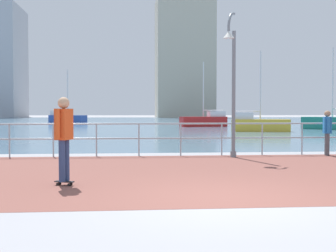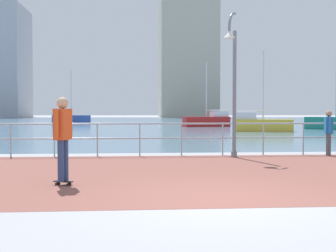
% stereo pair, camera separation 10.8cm
% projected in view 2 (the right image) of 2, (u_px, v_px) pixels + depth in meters
% --- Properties ---
extents(ground, '(220.00, 220.00, 0.00)m').
position_uv_depth(ground, '(151.00, 125.00, 47.03)').
color(ground, '#9E9EA3').
extents(brick_paving, '(28.00, 7.69, 0.01)m').
position_uv_depth(brick_paving, '(198.00, 172.00, 10.29)').
color(brick_paving, brown).
rests_on(brick_paving, ground).
extents(harbor_water, '(180.00, 88.00, 0.00)m').
position_uv_depth(harbor_water, '(148.00, 122.00, 58.98)').
color(harbor_water, slate).
rests_on(harbor_water, ground).
extents(waterfront_railing, '(25.25, 0.06, 1.11)m').
position_uv_depth(waterfront_railing, '(181.00, 133.00, 14.10)').
color(waterfront_railing, '#9EADB7').
rests_on(waterfront_railing, ground).
extents(lamppost, '(0.56, 0.74, 4.67)m').
position_uv_depth(lamppost, '(233.00, 77.00, 13.40)').
color(lamppost, slate).
rests_on(lamppost, ground).
extents(skateboarder, '(0.41, 0.55, 1.78)m').
position_uv_depth(skateboarder, '(63.00, 132.00, 8.43)').
color(skateboarder, black).
rests_on(skateboarder, ground).
extents(bystander, '(0.32, 0.55, 1.52)m').
position_uv_depth(bystander, '(329.00, 129.00, 14.10)').
color(bystander, '#4C4C51').
rests_on(bystander, ground).
extents(sailboat_red, '(4.85, 3.38, 6.59)m').
position_uv_depth(sailboat_red, '(70.00, 118.00, 51.84)').
color(sailboat_red, '#284799').
rests_on(sailboat_red, ground).
extents(sailboat_ivory, '(4.67, 2.20, 6.31)m').
position_uv_depth(sailboat_ivory, '(208.00, 120.00, 41.01)').
color(sailboat_ivory, '#B21E1E').
rests_on(sailboat_ivory, ground).
extents(sailboat_gray, '(4.41, 2.26, 5.92)m').
position_uv_depth(sailboat_gray, '(261.00, 124.00, 30.97)').
color(sailboat_gray, gold).
rests_on(sailboat_gray, ground).
extents(tower_beige, '(13.57, 14.76, 31.37)m').
position_uv_depth(tower_beige, '(187.00, 57.00, 103.78)').
color(tower_beige, '#B2AD99').
rests_on(tower_beige, ground).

